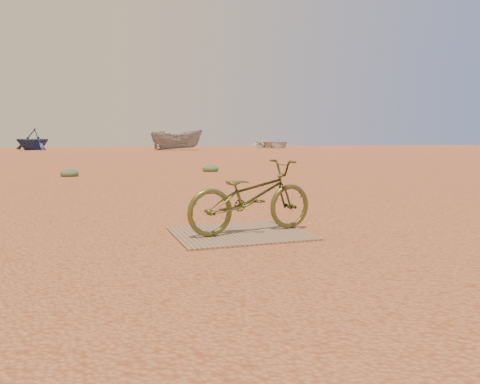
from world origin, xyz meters
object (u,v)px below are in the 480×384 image
object	(u,v)px
plywood_board	(240,233)
bicycle	(251,196)
boat_far_right	(273,143)
boat_mid_right	(177,140)
boat_far_left	(33,139)

from	to	relation	value
plywood_board	bicycle	xyz separation A→B (m)	(0.13, -0.02, 0.42)
boat_far_right	plywood_board	bearing A→B (deg)	-124.25
bicycle	plywood_board	bearing A→B (deg)	73.14
boat_mid_right	boat_far_left	bearing A→B (deg)	73.67
boat_far_right	boat_far_left	bearing A→B (deg)	174.80
boat_mid_right	boat_far_right	world-z (taller)	boat_mid_right
plywood_board	boat_mid_right	bearing A→B (deg)	79.72
bicycle	boat_far_left	bearing A→B (deg)	-1.09
plywood_board	boat_mid_right	size ratio (longest dim) A/B	0.30
plywood_board	bicycle	bearing A→B (deg)	-7.94
boat_far_left	boat_far_right	bearing A→B (deg)	45.55
boat_far_left	boat_far_right	xyz separation A→B (m)	(25.72, 2.55, -0.46)
plywood_board	boat_far_left	bearing A→B (deg)	97.66
bicycle	boat_mid_right	world-z (taller)	boat_mid_right
plywood_board	boat_far_left	distance (m)	43.81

